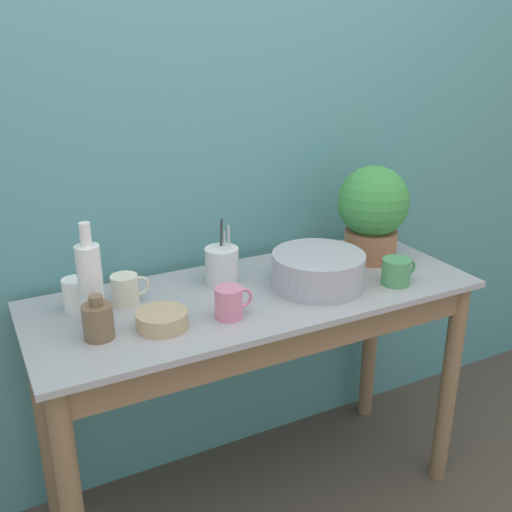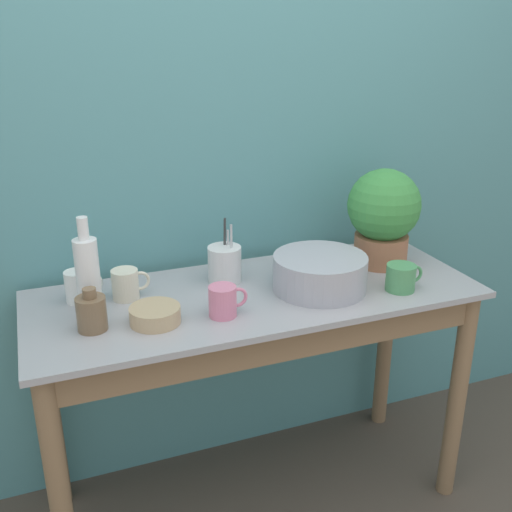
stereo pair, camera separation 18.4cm
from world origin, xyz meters
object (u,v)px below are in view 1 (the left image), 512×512
bottle_short (98,320)px  utensil_cup (222,265)px  bottle_tall (90,282)px  mug_green (397,271)px  bowl_wash_large (318,270)px  potted_plant (373,210)px  mug_pink (230,302)px  bowl_small_tan (162,320)px  mug_cream (126,290)px  mug_white (77,294)px

bottle_short → utensil_cup: utensil_cup is taller
bottle_tall → mug_green: bearing=-10.5°
bowl_wash_large → bottle_short: size_ratio=2.40×
bowl_wash_large → potted_plant: bearing=22.0°
bottle_short → bowl_wash_large: bearing=1.6°
mug_pink → utensil_cup: size_ratio=0.55×
bowl_small_tan → bottle_tall: bearing=144.6°
bottle_short → mug_pink: 0.37m
mug_green → mug_cream: size_ratio=1.07×
mug_pink → utensil_cup: 0.25m
mug_green → mug_white: (-0.95, 0.28, 0.01)m
bottle_short → mug_pink: bearing=-7.7°
bottle_short → mug_cream: size_ratio=1.05×
mug_pink → bowl_wash_large: bearing=11.4°
mug_pink → mug_cream: bearing=137.8°
bottle_short → mug_white: bottle_short is taller
bowl_wash_large → bowl_small_tan: (-0.53, -0.04, -0.03)m
bottle_tall → bowl_small_tan: 0.22m
potted_plant → bottle_short: (-1.00, -0.14, -0.13)m
bottle_tall → bowl_wash_large: bearing=-6.1°
bottle_tall → mug_pink: bearing=-21.9°
potted_plant → bowl_wash_large: (-0.30, -0.12, -0.13)m
mug_cream → bottle_short: bearing=-125.9°
bottle_short → utensil_cup: (0.44, 0.19, 0.01)m
mug_pink → mug_cream: 0.32m
mug_pink → mug_cream: (-0.24, 0.22, 0.00)m
bowl_wash_large → mug_cream: size_ratio=2.52×
bowl_wash_large → bottle_tall: (-0.70, 0.07, 0.07)m
bottle_tall → bowl_small_tan: bearing=-35.4°
mug_green → utensil_cup: utensil_cup is taller
bowl_wash_large → mug_white: bearing=165.9°
utensil_cup → mug_green: bearing=-28.1°
bowl_wash_large → mug_white: bowl_wash_large is taller
potted_plant → bowl_wash_large: 0.34m
mug_pink → potted_plant: bearing=16.5°
bottle_tall → bottle_short: bearing=-95.1°
bowl_small_tan → utensil_cup: 0.35m
bowl_small_tan → mug_green: bearing=-4.3°
potted_plant → bowl_wash_large: bearing=-158.0°
bowl_wash_large → bottle_tall: bearing=173.9°
mug_white → utensil_cup: 0.46m
mug_green → mug_white: 0.99m
utensil_cup → mug_cream: bearing=-177.0°
bowl_wash_large → mug_white: (-0.72, 0.18, -0.01)m
bowl_wash_large → mug_green: bearing=-22.8°
mug_pink → utensil_cup: bearing=70.9°
bowl_wash_large → bowl_small_tan: bowl_wash_large is taller
potted_plant → bowl_small_tan: 0.86m
bowl_small_tan → mug_white: bearing=129.6°
bottle_short → bowl_small_tan: bottle_short is taller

